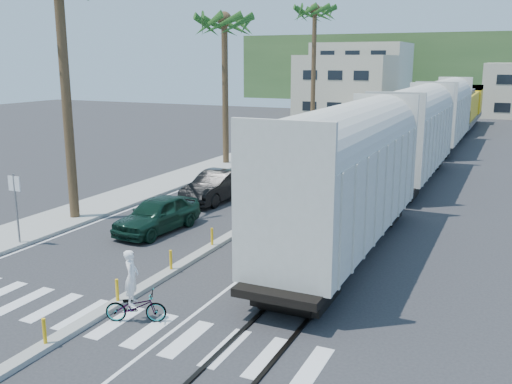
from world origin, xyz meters
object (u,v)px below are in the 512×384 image
street_sign (16,199)px  car_second (217,186)px  cyclist (135,300)px  car_lead (157,214)px

street_sign → car_second: bearing=70.0°
car_second → cyclist: size_ratio=2.27×
street_sign → car_lead: (3.98, 4.04, -1.19)m
car_second → cyclist: cyclist is taller
street_sign → cyclist: size_ratio=1.35×
car_lead → car_second: (-0.32, 6.03, 0.03)m
car_lead → car_second: car_second is taller
cyclist → car_second: bearing=-4.2°
car_lead → street_sign: bearing=-129.7°
cyclist → street_sign: bearing=42.9°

